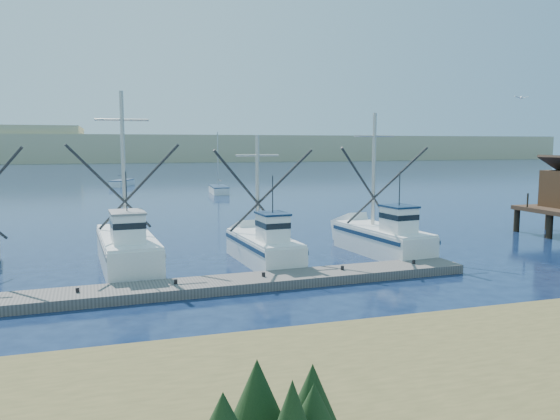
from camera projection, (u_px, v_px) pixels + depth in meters
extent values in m
plane|color=#0B1734|center=(393.00, 313.00, 20.97)|extent=(500.00, 500.00, 0.00)
cube|color=#66605B|center=(128.00, 293.00, 23.00)|extent=(32.46, 3.41, 0.43)
cube|color=tan|center=(136.00, 148.00, 219.41)|extent=(360.00, 60.00, 10.00)
cube|color=white|center=(127.00, 253.00, 28.42)|extent=(3.13, 8.89, 1.68)
cube|color=white|center=(128.00, 229.00, 26.11)|extent=(1.62, 2.23, 1.50)
cylinder|color=#B7B2A8|center=(123.00, 163.00, 29.28)|extent=(0.22, 0.22, 7.59)
cube|color=white|center=(263.00, 251.00, 29.69)|extent=(2.70, 7.07, 1.39)
cube|color=white|center=(273.00, 229.00, 27.84)|extent=(1.40, 1.78, 1.50)
cylinder|color=#B7B2A8|center=(258.00, 185.00, 30.40)|extent=(0.22, 0.22, 5.57)
cube|color=white|center=(382.00, 242.00, 31.99)|extent=(3.15, 7.48, 1.51)
cube|color=white|center=(399.00, 221.00, 30.05)|extent=(1.56, 1.91, 1.50)
cylinder|color=#B7B2A8|center=(374.00, 170.00, 32.67)|extent=(0.22, 0.22, 6.80)
cube|color=white|center=(219.00, 190.00, 72.20)|extent=(2.33, 6.12, 0.90)
cylinder|color=#B7B2A8|center=(218.00, 159.00, 72.00)|extent=(0.12, 0.12, 7.20)
cube|color=white|center=(122.00, 183.00, 84.87)|extent=(3.94, 5.98, 0.90)
cylinder|color=#B7B2A8|center=(121.00, 157.00, 84.67)|extent=(0.12, 0.12, 7.20)
sphere|color=white|center=(521.00, 98.00, 32.02)|extent=(0.18, 0.18, 0.18)
cube|color=white|center=(518.00, 97.00, 31.94)|extent=(0.44, 0.11, 0.12)
cube|color=white|center=(525.00, 97.00, 32.10)|extent=(0.44, 0.11, 0.12)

